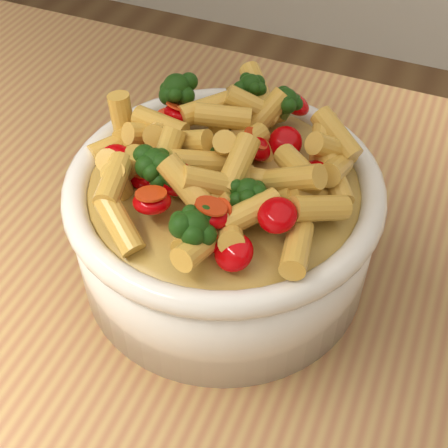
% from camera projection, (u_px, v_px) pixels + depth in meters
% --- Properties ---
extents(table, '(1.20, 0.80, 0.90)m').
position_uv_depth(table, '(270.00, 411.00, 0.57)').
color(table, '#A77F47').
rests_on(table, ground).
extents(serving_bowl, '(0.25, 0.25, 0.11)m').
position_uv_depth(serving_bowl, '(224.00, 223.00, 0.51)').
color(serving_bowl, white).
rests_on(serving_bowl, table).
extents(pasta_salad, '(0.20, 0.20, 0.04)m').
position_uv_depth(pasta_salad, '(224.00, 161.00, 0.47)').
color(pasta_salad, '#E9B549').
rests_on(pasta_salad, serving_bowl).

